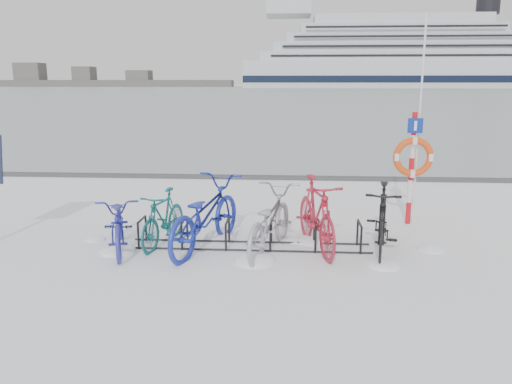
% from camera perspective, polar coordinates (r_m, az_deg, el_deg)
% --- Properties ---
extents(ground, '(900.00, 900.00, 0.00)m').
position_cam_1_polar(ground, '(8.33, -0.79, -6.30)').
color(ground, white).
rests_on(ground, ground).
extents(ice_sheet, '(400.00, 298.00, 0.02)m').
position_cam_1_polar(ice_sheet, '(162.88, 3.75, 11.54)').
color(ice_sheet, '#96A2A9').
rests_on(ice_sheet, ground).
extents(quay_edge, '(400.00, 0.25, 0.10)m').
position_cam_1_polar(quay_edge, '(14.03, 1.17, 1.67)').
color(quay_edge, '#3F3F42').
rests_on(quay_edge, ground).
extents(bike_rack, '(4.00, 0.48, 0.46)m').
position_cam_1_polar(bike_rack, '(8.28, -0.79, -5.12)').
color(bike_rack, black).
rests_on(bike_rack, ground).
extents(lifebuoy_station, '(0.75, 0.22, 3.89)m').
position_cam_1_polar(lifebuoy_station, '(9.78, 17.52, 3.81)').
color(lifebuoy_station, red).
rests_on(lifebuoy_station, ground).
extents(cruise_ferry, '(128.38, 24.23, 42.18)m').
position_cam_1_polar(cruise_ferry, '(223.91, 15.66, 14.32)').
color(cruise_ferry, silver).
rests_on(cruise_ferry, ground).
extents(shoreline, '(180.00, 12.00, 9.50)m').
position_cam_1_polar(shoreline, '(294.62, -21.17, 11.71)').
color(shoreline, '#4E4E4E').
rests_on(shoreline, ground).
extents(bike_0, '(1.18, 1.95, 0.96)m').
position_cam_1_polar(bike_0, '(8.42, -15.39, -3.13)').
color(bike_0, '#2A2E9E').
rests_on(bike_0, ground).
extents(bike_1, '(0.76, 1.65, 0.96)m').
position_cam_1_polar(bike_1, '(8.51, -10.55, -2.75)').
color(bike_1, '#115B5B').
rests_on(bike_1, ground).
extents(bike_2, '(1.46, 2.40, 1.19)m').
position_cam_1_polar(bike_2, '(8.19, -5.89, -2.36)').
color(bike_2, '#1B2BA1').
rests_on(bike_2, ground).
extents(bike_3, '(1.22, 2.16, 1.07)m').
position_cam_1_polar(bike_3, '(8.01, 1.51, -3.07)').
color(bike_3, '#9B9DA3').
rests_on(bike_3, ground).
extents(bike_4, '(1.01, 2.09, 1.21)m').
position_cam_1_polar(bike_4, '(8.18, 6.91, -2.33)').
color(bike_4, '#AE1F33').
rests_on(bike_4, ground).
extents(bike_5, '(0.88, 1.94, 1.12)m').
position_cam_1_polar(bike_5, '(8.24, 14.24, -2.82)').
color(bike_5, black).
rests_on(bike_5, ground).
extents(snow_drifts, '(6.07, 1.76, 0.23)m').
position_cam_1_polar(snow_drifts, '(8.13, 0.37, -6.80)').
color(snow_drifts, white).
rests_on(snow_drifts, ground).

